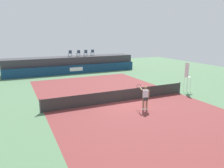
% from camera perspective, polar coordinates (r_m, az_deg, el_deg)
% --- Properties ---
extents(ground_plane, '(48.00, 48.00, 0.00)m').
position_cam_1_polar(ground_plane, '(20.14, -1.75, -2.24)').
color(ground_plane, '#4C704C').
extents(court_inner, '(12.00, 22.00, 0.00)m').
position_cam_1_polar(court_inner, '(17.54, 2.16, -4.59)').
color(court_inner, maroon).
rests_on(court_inner, ground).
extents(sponsor_wall, '(18.00, 0.22, 1.20)m').
position_cam_1_polar(sponsor_wall, '(29.74, -9.82, 3.79)').
color(sponsor_wall, navy).
rests_on(sponsor_wall, ground).
extents(spectator_platform, '(18.00, 2.80, 2.20)m').
position_cam_1_polar(spectator_platform, '(31.39, -10.74, 5.16)').
color(spectator_platform, '#38383D').
rests_on(spectator_platform, ground).
extents(spectator_chair_far_left, '(0.44, 0.44, 0.89)m').
position_cam_1_polar(spectator_chair_far_left, '(31.19, -11.04, 8.05)').
color(spectator_chair_far_left, '#2D3D56').
rests_on(spectator_chair_far_left, spectator_platform).
extents(spectator_chair_left, '(0.45, 0.45, 0.89)m').
position_cam_1_polar(spectator_chair_left, '(31.34, -8.88, 8.15)').
color(spectator_chair_left, '#2D3D56').
rests_on(spectator_chair_left, spectator_platform).
extents(spectator_chair_center, '(0.45, 0.45, 0.89)m').
position_cam_1_polar(spectator_chair_center, '(31.59, -7.01, 8.25)').
color(spectator_chair_center, '#2D3D56').
rests_on(spectator_chair_center, spectator_platform).
extents(spectator_chair_right, '(0.46, 0.46, 0.89)m').
position_cam_1_polar(spectator_chair_right, '(32.27, -5.23, 8.40)').
color(spectator_chair_right, '#2D3D56').
rests_on(spectator_chair_right, spectator_platform).
extents(umpire_chair, '(0.49, 0.49, 2.76)m').
position_cam_1_polar(umpire_chair, '(21.19, 19.28, 2.19)').
color(umpire_chair, white).
rests_on(umpire_chair, ground).
extents(tennis_net, '(12.40, 0.02, 0.95)m').
position_cam_1_polar(tennis_net, '(17.40, 2.17, -3.11)').
color(tennis_net, '#2D2D2D').
rests_on(tennis_net, ground).
extents(net_post_near, '(0.10, 0.10, 1.00)m').
position_cam_1_polar(net_post_near, '(15.68, -18.51, -5.56)').
color(net_post_near, '#4C4C51').
rests_on(net_post_near, ground).
extents(net_post_far, '(0.10, 0.10, 1.00)m').
position_cam_1_polar(net_post_far, '(20.89, 17.48, -0.88)').
color(net_post_far, '#4C4C51').
rests_on(net_post_far, ground).
extents(tennis_player, '(0.56, 1.24, 1.77)m').
position_cam_1_polar(tennis_player, '(15.53, 8.76, -3.42)').
color(tennis_player, white).
rests_on(tennis_player, court_inner).
extents(tennis_ball, '(0.07, 0.07, 0.07)m').
position_cam_1_polar(tennis_ball, '(25.56, 4.42, 1.14)').
color(tennis_ball, '#D8EA33').
rests_on(tennis_ball, court_inner).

